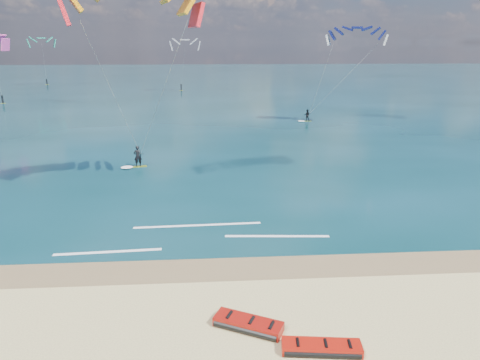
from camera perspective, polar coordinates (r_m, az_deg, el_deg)
name	(u,v)px	position (r m, az deg, el deg)	size (l,w,h in m)	color
ground	(196,126)	(56.31, -5.92, 7.16)	(320.00, 320.00, 0.00)	tan
wet_sand_strip	(171,270)	(21.15, -9.22, -11.75)	(320.00, 2.40, 0.01)	brown
sea	(203,82)	(119.78, -4.91, 12.85)	(320.00, 200.00, 0.04)	#082D30
packed_kite_left	(321,351)	(16.48, 10.77, -21.53)	(2.98, 1.08, 0.39)	#B61509
packed_kite_mid	(248,328)	(17.24, 1.10, -19.14)	(2.84, 1.20, 0.44)	#A1120B
kitesurfer_main	(135,77)	(32.73, -13.85, 13.14)	(9.37, 10.40, 15.51)	#A5C717
kitesurfer_far	(333,70)	(57.91, 12.25, 14.17)	(11.23, 6.44, 13.59)	#BCDE21
shoreline_foam	(198,236)	(24.27, -5.61, -7.41)	(14.69, 3.62, 0.01)	white
distant_kites	(79,67)	(97.73, -20.72, 13.96)	(41.44, 39.66, 11.39)	#F247A9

